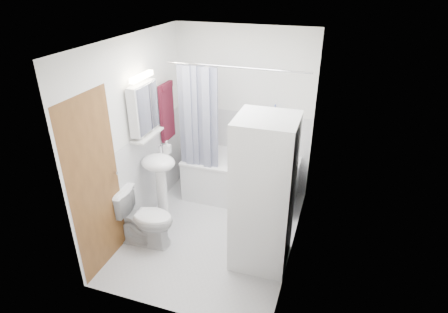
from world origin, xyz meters
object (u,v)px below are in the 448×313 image
(sink, at_px, (159,173))
(toilet, at_px, (145,218))
(washer_dryer, at_px, (263,194))
(bathtub, at_px, (241,177))

(sink, relative_size, toilet, 1.44)
(washer_dryer, height_order, toilet, washer_dryer)
(bathtub, bearing_deg, toilet, -121.10)
(sink, xyz_separation_m, washer_dryer, (1.43, -0.35, 0.17))
(sink, bearing_deg, toilet, -86.16)
(bathtub, bearing_deg, sink, -135.10)
(sink, distance_m, washer_dryer, 1.48)
(bathtub, xyz_separation_m, washer_dryer, (0.58, -1.19, 0.54))
(bathtub, xyz_separation_m, sink, (-0.85, -0.85, 0.37))
(sink, bearing_deg, bathtub, 44.90)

